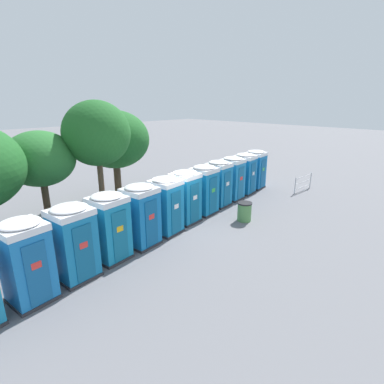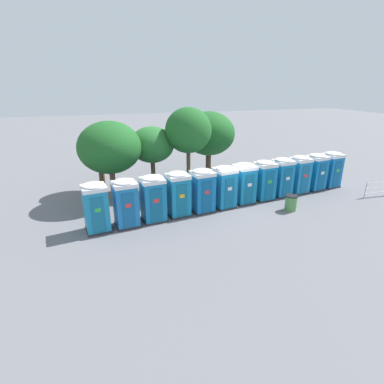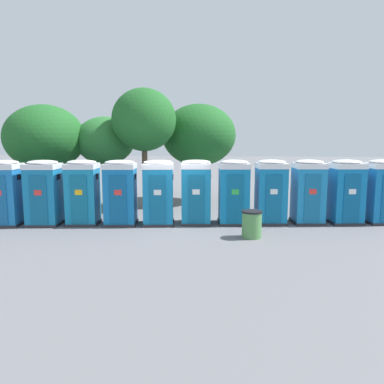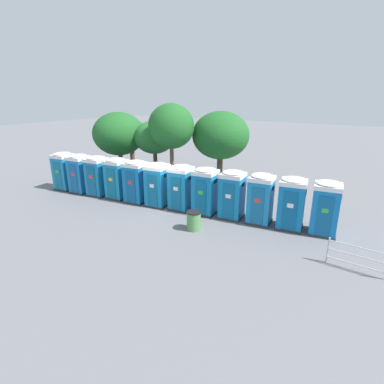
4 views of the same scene
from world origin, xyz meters
name	(u,v)px [view 4 (image 4 of 4)]	position (x,y,z in m)	size (l,w,h in m)	color
ground_plane	(170,207)	(0.00, 0.00, 0.00)	(120.00, 120.00, 0.00)	slate
portapotty_0	(64,171)	(-8.08, -1.14, 1.28)	(1.35, 1.36, 2.54)	#2D2D33
portapotty_1	(80,173)	(-6.60, -1.00, 1.28)	(1.33, 1.34, 2.54)	#2D2D33
portapotty_2	(98,176)	(-5.13, -0.78, 1.28)	(1.36, 1.33, 2.54)	#2D2D33
portapotty_3	(117,178)	(-3.67, -0.51, 1.28)	(1.34, 1.35, 2.54)	#2D2D33
portapotty_4	(136,181)	(-2.19, -0.39, 1.28)	(1.38, 1.36, 2.54)	#2D2D33
portapotty_5	(157,184)	(-0.72, -0.20, 1.28)	(1.35, 1.36, 2.54)	#2D2D33
portapotty_6	(181,187)	(0.74, 0.10, 1.28)	(1.29, 1.31, 2.54)	#2D2D33
portapotty_7	(205,191)	(2.21, 0.26, 1.28)	(1.31, 1.32, 2.54)	#2D2D33
portapotty_8	(232,194)	(3.67, 0.51, 1.28)	(1.29, 1.32, 2.54)	#2D2D33
portapotty_9	(261,198)	(5.15, 0.68, 1.28)	(1.29, 1.32, 2.54)	#2D2D33
portapotty_10	(292,203)	(6.62, 0.86, 1.28)	(1.39, 1.38, 2.54)	#2D2D33
portapotty_11	(325,208)	(8.09, 1.06, 1.28)	(1.34, 1.35, 2.54)	#2D2D33
street_tree_0	(154,137)	(-4.25, 3.89, 3.24)	(2.93, 2.93, 4.45)	#4C3826
street_tree_1	(171,127)	(-2.01, 2.96, 4.21)	(3.00, 3.00, 5.69)	brown
street_tree_2	(131,133)	(-7.64, 4.98, 3.21)	(2.49, 2.49, 4.38)	brown
street_tree_3	(221,136)	(0.33, 5.41, 3.53)	(3.89, 3.89, 5.16)	#4C3826
street_tree_4	(119,134)	(-7.00, 3.06, 3.39)	(3.85, 3.85, 5.00)	brown
trash_can	(194,221)	(2.84, -1.86, 0.47)	(0.71, 0.71, 0.93)	#518C4C
event_barrier	(357,257)	(9.73, -1.58, 0.57)	(2.06, 0.16, 1.05)	#B7B7BC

